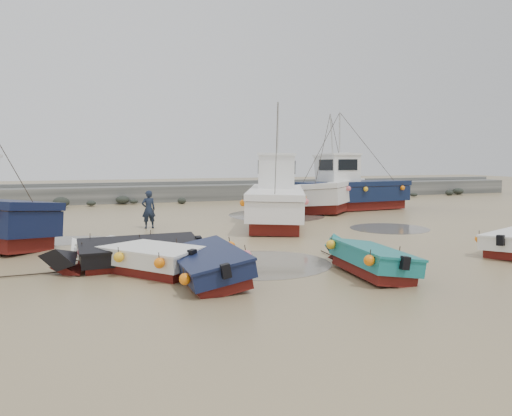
# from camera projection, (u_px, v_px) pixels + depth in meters

# --- Properties ---
(ground) EXTENTS (120.00, 120.00, 0.00)m
(ground) POSITION_uv_depth(u_px,v_px,m) (300.00, 251.00, 18.40)
(ground) COLOR tan
(ground) RESTS_ON ground
(seawall) EXTENTS (60.00, 4.92, 1.50)m
(seawall) POSITION_uv_depth(u_px,v_px,m) (189.00, 193.00, 39.09)
(seawall) COLOR slate
(seawall) RESTS_ON ground
(puddle_a) EXTENTS (4.73, 4.73, 0.01)m
(puddle_a) POSITION_uv_depth(u_px,v_px,m) (260.00, 264.00, 16.24)
(puddle_a) COLOR #5E584C
(puddle_a) RESTS_ON ground
(puddle_b) EXTENTS (3.80, 3.80, 0.01)m
(puddle_b) POSITION_uv_depth(u_px,v_px,m) (389.00, 228.00, 24.15)
(puddle_b) COLOR #5E584C
(puddle_b) RESTS_ON ground
(puddle_c) EXTENTS (4.18, 4.18, 0.01)m
(puddle_c) POSITION_uv_depth(u_px,v_px,m) (60.00, 241.00, 20.60)
(puddle_c) COLOR #5E584C
(puddle_c) RESTS_ON ground
(puddle_d) EXTENTS (5.57, 5.57, 0.01)m
(puddle_d) POSITION_uv_depth(u_px,v_px,m) (276.00, 215.00, 29.47)
(puddle_d) COLOR #5E584C
(puddle_d) RESTS_ON ground
(dinghy_0) EXTENTS (4.61, 5.17, 1.43)m
(dinghy_0) POSITION_uv_depth(u_px,v_px,m) (131.00, 253.00, 15.24)
(dinghy_0) COLOR maroon
(dinghy_0) RESTS_ON ground
(dinghy_1) EXTENTS (2.24, 6.17, 1.43)m
(dinghy_1) POSITION_uv_depth(u_px,v_px,m) (207.00, 259.00, 14.40)
(dinghy_1) COLOR maroon
(dinghy_1) RESTS_ON ground
(dinghy_2) EXTENTS (2.02, 5.44, 1.43)m
(dinghy_2) POSITION_uv_depth(u_px,v_px,m) (365.00, 255.00, 14.95)
(dinghy_2) COLOR maroon
(dinghy_2) RESTS_ON ground
(dinghy_4) EXTENTS (6.02, 2.02, 1.43)m
(dinghy_4) POSITION_uv_depth(u_px,v_px,m) (128.00, 251.00, 15.61)
(dinghy_4) COLOR maroon
(dinghy_4) RESTS_ON ground
(cabin_boat_1) EXTENTS (5.70, 10.56, 6.22)m
(cabin_boat_1) POSITION_uv_depth(u_px,v_px,m) (276.00, 199.00, 25.60)
(cabin_boat_1) COLOR maroon
(cabin_boat_1) RESTS_ON ground
(cabin_boat_2) EXTENTS (10.67, 3.61, 6.22)m
(cabin_boat_2) POSITION_uv_depth(u_px,v_px,m) (344.00, 190.00, 32.15)
(cabin_boat_2) COLOR maroon
(cabin_boat_2) RESTS_ON ground
(cabin_boat_3) EXTENTS (7.90, 8.17, 6.22)m
(cabin_boat_3) POSITION_uv_depth(u_px,v_px,m) (335.00, 189.00, 32.62)
(cabin_boat_3) COLOR maroon
(cabin_boat_3) RESTS_ON ground
(person) EXTENTS (0.73, 0.54, 1.85)m
(person) POSITION_uv_depth(u_px,v_px,m) (149.00, 228.00, 24.20)
(person) COLOR #172032
(person) RESTS_ON ground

